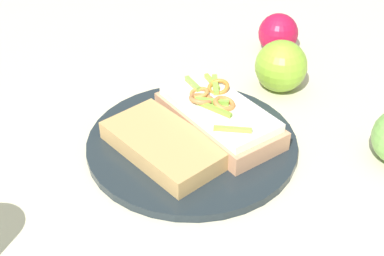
{
  "coord_description": "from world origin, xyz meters",
  "views": [
    {
      "loc": [
        0.54,
        0.19,
        0.45
      ],
      "look_at": [
        0.0,
        0.0,
        0.03
      ],
      "focal_mm": 48.49,
      "sensor_mm": 36.0,
      "label": 1
    }
  ],
  "objects_px": {
    "plate": "(192,143)",
    "apple_2": "(281,66)",
    "sandwich": "(218,116)",
    "bread_slice_side": "(164,144)",
    "apple_0": "(278,33)"
  },
  "relations": [
    {
      "from": "plate",
      "to": "bread_slice_side",
      "type": "xyz_separation_m",
      "value": [
        0.04,
        -0.03,
        0.02
      ]
    },
    {
      "from": "plate",
      "to": "apple_2",
      "type": "distance_m",
      "value": 0.21
    },
    {
      "from": "apple_2",
      "to": "bread_slice_side",
      "type": "bearing_deg",
      "value": -25.73
    },
    {
      "from": "plate",
      "to": "apple_2",
      "type": "xyz_separation_m",
      "value": [
        -0.19,
        0.08,
        0.04
      ]
    },
    {
      "from": "sandwich",
      "to": "apple_0",
      "type": "distance_m",
      "value": 0.28
    },
    {
      "from": "bread_slice_side",
      "to": "apple_2",
      "type": "bearing_deg",
      "value": 93.33
    },
    {
      "from": "plate",
      "to": "sandwich",
      "type": "distance_m",
      "value": 0.05
    },
    {
      "from": "apple_0",
      "to": "bread_slice_side",
      "type": "bearing_deg",
      "value": -12.76
    },
    {
      "from": "sandwich",
      "to": "apple_0",
      "type": "xyz_separation_m",
      "value": [
        -0.28,
        0.03,
        0.0
      ]
    },
    {
      "from": "bread_slice_side",
      "to": "apple_0",
      "type": "height_order",
      "value": "apple_0"
    },
    {
      "from": "sandwich",
      "to": "apple_2",
      "type": "height_order",
      "value": "apple_2"
    },
    {
      "from": "apple_2",
      "to": "sandwich",
      "type": "bearing_deg",
      "value": -20.77
    },
    {
      "from": "sandwich",
      "to": "bread_slice_side",
      "type": "bearing_deg",
      "value": -89.32
    },
    {
      "from": "sandwich",
      "to": "bread_slice_side",
      "type": "relative_size",
      "value": 1.25
    },
    {
      "from": "apple_2",
      "to": "apple_0",
      "type": "bearing_deg",
      "value": -166.82
    }
  ]
}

